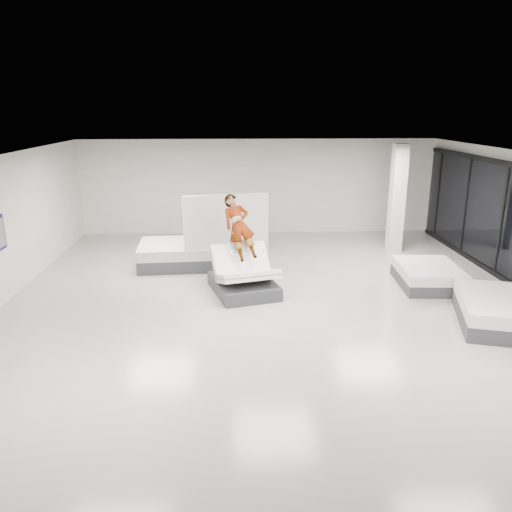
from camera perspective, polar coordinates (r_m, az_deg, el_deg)
The scene contains 9 objects.
room at distance 10.33m, azimuth 2.38°, elevation 2.06°, with size 14.00×14.04×3.20m.
hero_bed at distance 11.69m, azimuth -1.43°, elevation -2.55°, with size 1.75×2.06×1.18m.
person at distance 11.75m, azimuth -1.93°, elevation 1.77°, with size 0.61×0.40×1.67m, color slate.
remote at distance 11.54m, azimuth -0.38°, elevation 0.49°, with size 0.05×0.14×0.03m, color black.
divider_panel at distance 13.16m, azimuth -3.38°, elevation 2.64°, with size 2.25×0.10×2.05m, color silver.
flat_bed_right_far at distance 12.90m, azimuth 19.06°, elevation -2.12°, with size 1.52×1.95×0.51m.
flat_bed_right_near at distance 11.14m, azimuth 26.29°, elevation -5.71°, with size 2.12×2.47×0.58m.
flat_bed_left_far at distance 13.92m, azimuth -8.49°, elevation 0.24°, with size 2.37×1.84×0.63m.
column at distance 15.49m, azimuth 15.82°, elevation 6.33°, with size 0.40×0.40×3.20m, color silver.
Camera 1 is at (-0.93, -9.96, 4.18)m, focal length 35.00 mm.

